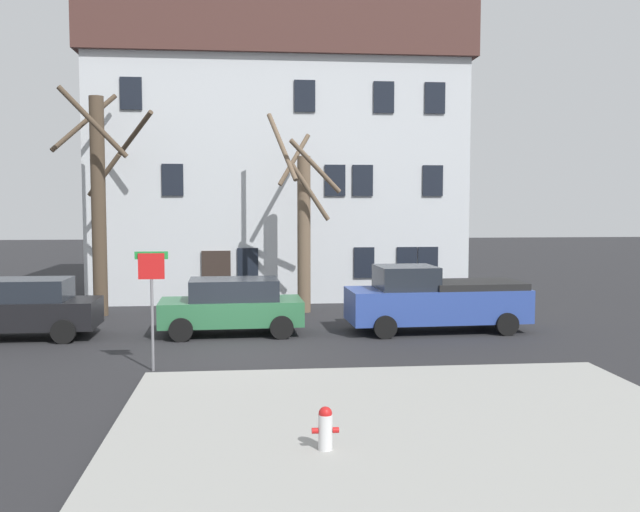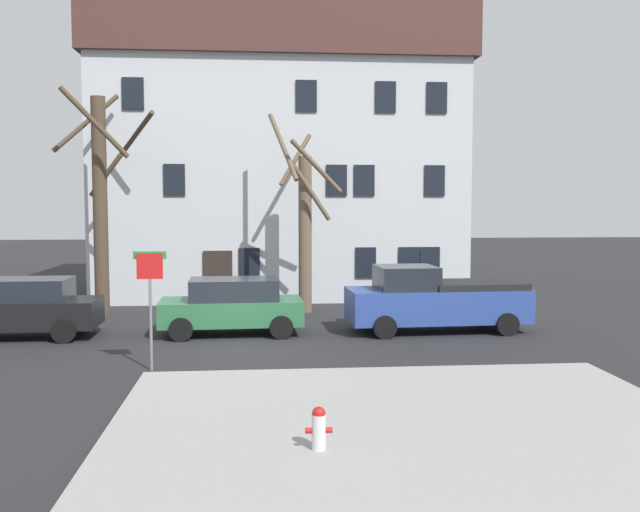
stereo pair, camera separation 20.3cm
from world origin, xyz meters
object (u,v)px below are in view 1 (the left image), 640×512
object	(u,v)px
pickup_truck_blue	(435,299)
fire_hydrant	(325,427)
building_main	(277,156)
tree_bare_mid	(303,222)
car_black_wagon	(14,308)
tree_bare_near	(99,196)
car_green_wagon	(232,305)
street_sign_pole	(152,288)

from	to	relation	value
pickup_truck_blue	fire_hydrant	world-z (taller)	pickup_truck_blue
building_main	tree_bare_mid	world-z (taller)	building_main
building_main	pickup_truck_blue	bearing A→B (deg)	-67.69
car_black_wagon	fire_hydrant	bearing A→B (deg)	-52.76
car_black_wagon	tree_bare_near	bearing A→B (deg)	68.69
car_green_wagon	fire_hydrant	distance (m)	10.62
fire_hydrant	street_sign_pole	bearing A→B (deg)	119.63
street_sign_pole	pickup_truck_blue	bearing A→B (deg)	29.15
building_main	tree_bare_near	xyz separation A→B (m)	(-6.38, -6.59, -1.86)
tree_bare_near	building_main	bearing A→B (deg)	45.92
fire_hydrant	pickup_truck_blue	bearing A→B (deg)	66.64
fire_hydrant	car_black_wagon	bearing A→B (deg)	127.24
building_main	fire_hydrant	distance (m)	21.87
building_main	car_green_wagon	size ratio (longest dim) A/B	3.61
tree_bare_near	tree_bare_mid	world-z (taller)	tree_bare_near
tree_bare_mid	street_sign_pole	distance (m)	9.60
car_green_wagon	fire_hydrant	bearing A→B (deg)	-80.90
building_main	car_black_wagon	size ratio (longest dim) A/B	3.24
tree_bare_mid	pickup_truck_blue	distance (m)	6.02
tree_bare_mid	street_sign_pole	size ratio (longest dim) A/B	2.54
tree_bare_near	fire_hydrant	xyz separation A→B (m)	(6.31, -14.56, -3.69)
tree_bare_mid	car_green_wagon	size ratio (longest dim) A/B	1.67
tree_bare_near	pickup_truck_blue	distance (m)	12.01
fire_hydrant	street_sign_pole	distance (m)	7.05
car_black_wagon	pickup_truck_blue	xyz separation A→B (m)	(12.41, -0.03, 0.07)
building_main	tree_bare_near	world-z (taller)	building_main
pickup_truck_blue	tree_bare_mid	bearing A→B (deg)	131.91
building_main	street_sign_pole	distance (m)	16.08
tree_bare_near	car_green_wagon	bearing A→B (deg)	-41.39
building_main	pickup_truck_blue	world-z (taller)	building_main
fire_hydrant	car_green_wagon	bearing A→B (deg)	99.10
building_main	car_black_wagon	distance (m)	14.32
building_main	car_black_wagon	bearing A→B (deg)	-126.70
building_main	car_green_wagon	world-z (taller)	building_main
car_green_wagon	fire_hydrant	world-z (taller)	car_green_wagon
pickup_truck_blue	street_sign_pole	bearing A→B (deg)	-150.85
car_black_wagon	car_green_wagon	xyz separation A→B (m)	(6.25, 0.05, -0.03)
car_black_wagon	pickup_truck_blue	bearing A→B (deg)	-0.14
building_main	fire_hydrant	xyz separation A→B (m)	(-0.07, -21.15, -5.55)
car_black_wagon	fire_hydrant	xyz separation A→B (m)	(7.92, -10.42, -0.44)
tree_bare_near	car_black_wagon	world-z (taller)	tree_bare_near
pickup_truck_blue	car_green_wagon	bearing A→B (deg)	179.22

